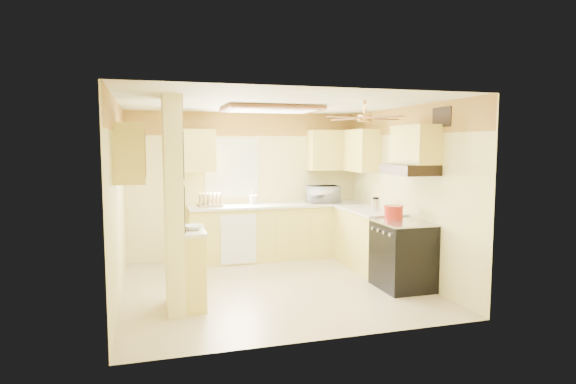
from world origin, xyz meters
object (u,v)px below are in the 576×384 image
object	(u,v)px
dutch_oven	(394,212)
kettle	(376,204)
stove	(403,255)
bowl	(193,227)
microwave	(323,194)

from	to	relation	value
dutch_oven	kettle	world-z (taller)	kettle
stove	kettle	bearing A→B (deg)	87.29
stove	bowl	distance (m)	2.84
stove	bowl	world-z (taller)	bowl
stove	bowl	bearing A→B (deg)	179.21
microwave	stove	bearing A→B (deg)	102.01
dutch_oven	kettle	bearing A→B (deg)	86.56
stove	microwave	bearing A→B (deg)	99.56
dutch_oven	kettle	xyz separation A→B (m)	(0.04, 0.63, 0.03)
bowl	dutch_oven	size ratio (longest dim) A/B	0.84
bowl	microwave	bearing A→B (deg)	40.80
microwave	dutch_oven	xyz separation A→B (m)	(0.37, -1.85, -0.08)
stove	kettle	xyz separation A→B (m)	(0.04, 0.92, 0.58)
stove	microwave	distance (m)	2.26
stove	dutch_oven	xyz separation A→B (m)	(0.01, 0.29, 0.55)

